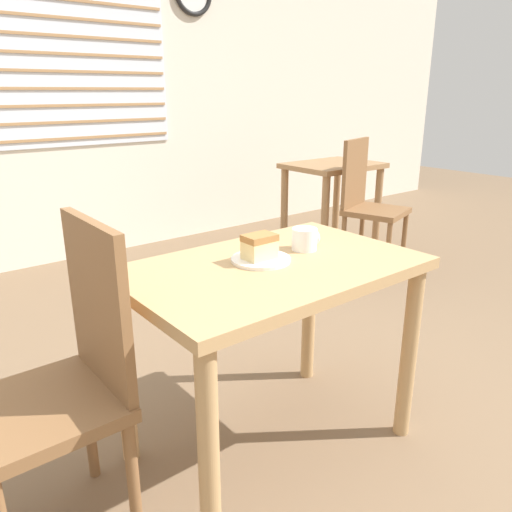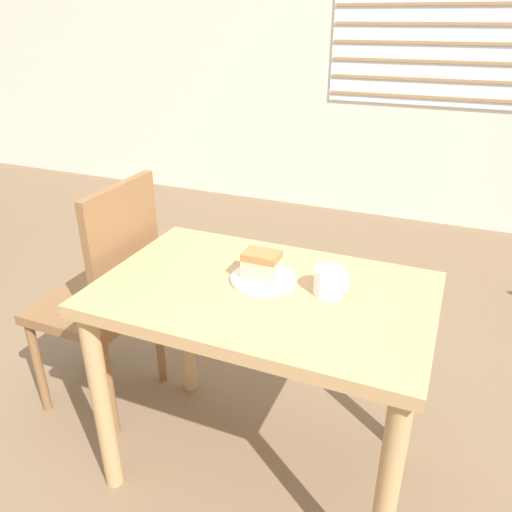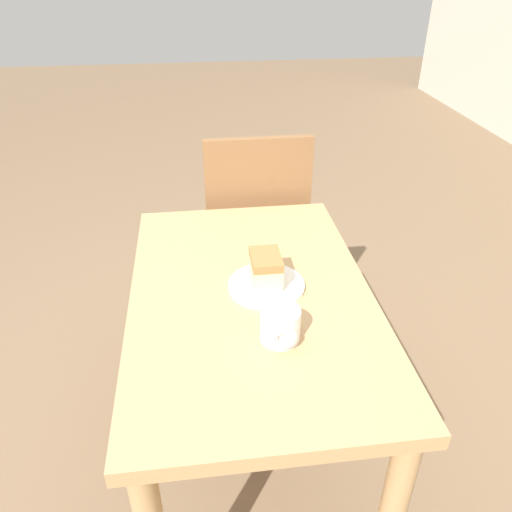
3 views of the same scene
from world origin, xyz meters
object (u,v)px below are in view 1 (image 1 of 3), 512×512
chair_far_corner (367,201)px  coffee_mug (305,239)px  cake_slice (260,246)px  dining_table_far (332,182)px  dining_table_near (273,297)px  plate (261,259)px  chair_near_window (67,378)px

chair_far_corner → coffee_mug: bearing=-164.7°
cake_slice → coffee_mug: bearing=0.7°
dining_table_far → cake_slice: 2.56m
dining_table_near → chair_far_corner: size_ratio=1.04×
plate → coffee_mug: 0.21m
dining_table_near → dining_table_far: 2.56m
chair_near_window → coffee_mug: (0.88, -0.05, 0.26)m
chair_near_window → plate: chair_near_window is taller
dining_table_near → plate: (-0.02, 0.04, 0.13)m
chair_near_window → coffee_mug: size_ratio=9.53×
dining_table_far → cake_slice: cake_slice is taller
chair_near_window → cake_slice: 0.72m
chair_far_corner → plate: 2.19m
coffee_mug → chair_far_corner: bearing=32.5°
plate → cake_slice: cake_slice is taller
dining_table_far → dining_table_near: bearing=-141.5°
dining_table_far → cake_slice: bearing=-142.6°
dining_table_near → chair_near_window: (-0.69, 0.10, -0.10)m
dining_table_near → chair_far_corner: 2.19m
dining_table_near → chair_far_corner: (1.88, 1.12, -0.10)m
dining_table_near → chair_near_window: chair_near_window is taller
chair_near_window → cake_slice: bearing=85.4°
chair_near_window → cake_slice: chair_near_window is taller
dining_table_near → chair_near_window: size_ratio=1.04×
dining_table_far → coffee_mug: (-1.81, -1.55, 0.20)m
cake_slice → dining_table_far: bearing=37.4°
chair_far_corner → dining_table_far: bearing=58.1°
chair_near_window → plate: bearing=85.5°
dining_table_far → plate: size_ratio=3.58×
dining_table_far → chair_near_window: bearing=-151.0°
dining_table_near → plate: 0.14m
dining_table_near → plate: bearing=112.7°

